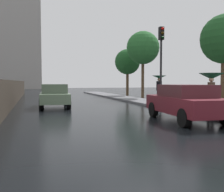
% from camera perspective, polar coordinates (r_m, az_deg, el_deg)
% --- Properties ---
extents(ground, '(120.00, 120.00, 0.00)m').
position_cam_1_polar(ground, '(7.76, 6.17, -8.57)').
color(ground, black).
extents(car_green_near_kerb, '(1.94, 4.18, 1.44)m').
position_cam_1_polar(car_green_near_kerb, '(16.14, -12.67, 0.12)').
color(car_green_near_kerb, slate).
rests_on(car_green_near_kerb, ground).
extents(car_maroon_mid_road, '(2.14, 4.36, 1.46)m').
position_cam_1_polar(car_maroon_mid_road, '(10.76, 16.14, -1.24)').
color(car_maroon_mid_road, maroon).
rests_on(car_maroon_mid_road, ground).
extents(pedestrian_with_umbrella_near, '(0.98, 0.98, 1.87)m').
position_cam_1_polar(pedestrian_with_umbrella_near, '(17.98, 10.45, 3.14)').
color(pedestrian_with_umbrella_near, black).
rests_on(pedestrian_with_umbrella_near, sidewalk_strip).
extents(pedestrian_with_umbrella_far, '(1.13, 1.13, 1.83)m').
position_cam_1_polar(pedestrian_with_umbrella_far, '(12.40, 21.24, 3.30)').
color(pedestrian_with_umbrella_far, black).
rests_on(pedestrian_with_umbrella_far, sidewalk_strip).
extents(traffic_light, '(0.26, 0.39, 4.63)m').
position_cam_1_polar(traffic_light, '(15.45, 10.90, 9.62)').
color(traffic_light, black).
rests_on(traffic_light, sidewalk_strip).
extents(street_tree_near, '(3.02, 3.02, 6.23)m').
position_cam_1_polar(street_tree_near, '(24.19, 6.89, 10.54)').
color(street_tree_near, '#4C3823').
rests_on(street_tree_near, ground).
extents(street_tree_mid, '(2.71, 2.71, 5.09)m').
position_cam_1_polar(street_tree_mid, '(27.80, 3.46, 7.56)').
color(street_tree_mid, '#4C3823').
rests_on(street_tree_mid, ground).
extents(distant_tower, '(11.06, 9.14, 29.79)m').
position_cam_1_polar(distant_tower, '(63.61, -20.79, 15.04)').
color(distant_tower, '#9E9993').
rests_on(distant_tower, ground).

